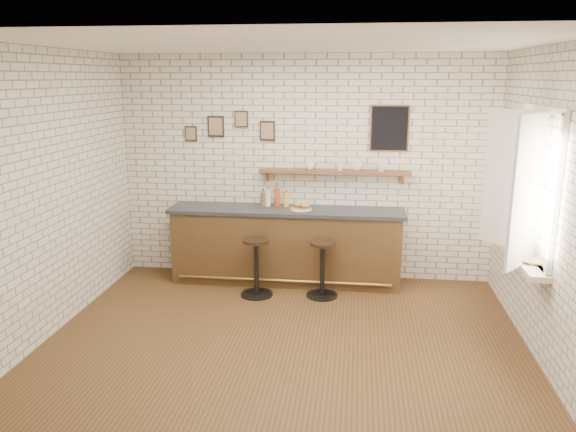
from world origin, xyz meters
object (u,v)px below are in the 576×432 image
(bar_stool_left, at_px, (256,265))
(book_upper, at_px, (526,259))
(shelf_cup_b, at_px, (340,167))
(book_lower, at_px, (526,261))
(sandwich_plate, at_px, (301,209))
(bitters_bottle_brown, at_px, (263,199))
(ciabatta_sandwich, at_px, (302,206))
(bitters_bottle_amber, at_px, (277,197))
(shelf_cup_c, at_px, (357,167))
(condiment_bottle_yellow, at_px, (286,200))
(shelf_cup_d, at_px, (381,167))
(shelf_cup_a, at_px, (310,166))
(bar_stool_right, at_px, (322,267))
(bar_counter, at_px, (286,245))
(bitters_bottle_white, at_px, (268,198))

(bar_stool_left, bearing_deg, book_upper, -20.55)
(shelf_cup_b, height_order, book_lower, shelf_cup_b)
(sandwich_plate, relative_size, bitters_bottle_brown, 1.22)
(ciabatta_sandwich, height_order, book_upper, ciabatta_sandwich)
(bitters_bottle_amber, xyz_separation_m, shelf_cup_c, (1.05, 0.07, 0.42))
(condiment_bottle_yellow, height_order, book_upper, condiment_bottle_yellow)
(shelf_cup_b, bearing_deg, shelf_cup_d, -56.10)
(shelf_cup_a, bearing_deg, sandwich_plate, -143.06)
(bar_stool_right, height_order, shelf_cup_a, shelf_cup_a)
(ciabatta_sandwich, distance_m, book_upper, 2.88)
(bitters_bottle_amber, distance_m, shelf_cup_a, 0.60)
(bitters_bottle_amber, bearing_deg, condiment_bottle_yellow, -0.00)
(sandwich_plate, height_order, bitters_bottle_brown, bitters_bottle_brown)
(bar_stool_right, bearing_deg, shelf_cup_a, 108.22)
(condiment_bottle_yellow, relative_size, book_upper, 1.08)
(shelf_cup_a, xyz_separation_m, shelf_cup_c, (0.62, 0.00, 0.00))
(condiment_bottle_yellow, distance_m, shelf_cup_b, 0.84)
(bar_counter, xyz_separation_m, book_lower, (2.59, -1.65, 0.43))
(sandwich_plate, relative_size, shelf_cup_c, 2.03)
(bitters_bottle_amber, relative_size, shelf_cup_a, 2.39)
(book_lower, bearing_deg, bitters_bottle_brown, 150.54)
(bar_stool_left, distance_m, shelf_cup_a, 1.50)
(shelf_cup_b, xyz_separation_m, shelf_cup_c, (0.23, 0.00, 0.01))
(bar_counter, bearing_deg, book_upper, -32.29)
(condiment_bottle_yellow, relative_size, shelf_cup_c, 1.54)
(sandwich_plate, distance_m, shelf_cup_b, 0.76)
(sandwich_plate, xyz_separation_m, shelf_cup_c, (0.71, 0.23, 0.54))
(sandwich_plate, bearing_deg, book_upper, -33.89)
(bitters_bottle_amber, xyz_separation_m, condiment_bottle_yellow, (0.12, -0.00, -0.04))
(bar_counter, distance_m, shelf_cup_b, 1.26)
(bitters_bottle_amber, distance_m, condiment_bottle_yellow, 0.13)
(sandwich_plate, distance_m, bitters_bottle_brown, 0.56)
(bar_stool_right, relative_size, shelf_cup_b, 7.29)
(bitters_bottle_amber, relative_size, book_upper, 1.58)
(shelf_cup_d, bearing_deg, book_lower, -80.75)
(condiment_bottle_yellow, bearing_deg, bitters_bottle_white, -180.00)
(ciabatta_sandwich, bearing_deg, shelf_cup_c, 18.11)
(bar_stool_left, distance_m, shelf_cup_c, 1.84)
(sandwich_plate, bearing_deg, ciabatta_sandwich, -0.00)
(shelf_cup_c, bearing_deg, bitters_bottle_brown, 88.43)
(bar_counter, height_order, ciabatta_sandwich, ciabatta_sandwich)
(bitters_bottle_amber, relative_size, bar_stool_right, 0.44)
(shelf_cup_d, bearing_deg, bar_stool_left, 178.89)
(bitters_bottle_white, relative_size, shelf_cup_b, 2.62)
(condiment_bottle_yellow, height_order, shelf_cup_b, shelf_cup_b)
(bitters_bottle_amber, height_order, book_lower, bitters_bottle_amber)
(bitters_bottle_brown, xyz_separation_m, shelf_cup_b, (1.02, 0.07, 0.44))
(bitters_bottle_brown, xyz_separation_m, shelf_cup_d, (1.55, 0.07, 0.45))
(book_upper, bearing_deg, bar_counter, 179.44)
(shelf_cup_b, height_order, shelf_cup_d, shelf_cup_d)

